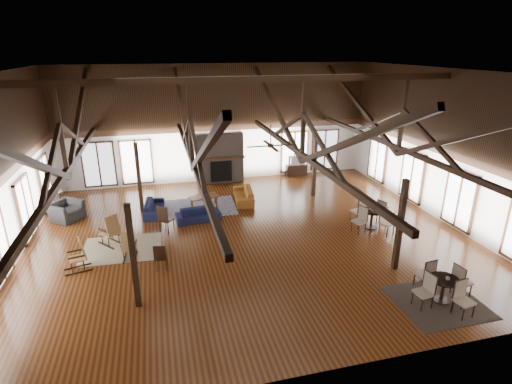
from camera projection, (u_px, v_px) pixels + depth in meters
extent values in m
plane|color=brown|center=(250.00, 235.00, 15.22)|extent=(16.00, 16.00, 0.00)
cube|color=black|center=(249.00, 72.00, 13.15)|extent=(16.00, 14.00, 0.02)
cube|color=white|center=(218.00, 124.00, 20.56)|extent=(16.00, 0.02, 6.00)
cube|color=white|center=(331.00, 252.00, 7.82)|extent=(16.00, 0.02, 6.00)
cube|color=white|center=(442.00, 146.00, 16.03)|extent=(0.02, 14.00, 6.00)
cube|color=black|center=(249.00, 79.00, 13.24)|extent=(15.60, 0.18, 0.22)
cube|color=black|center=(67.00, 170.00, 12.78)|extent=(0.16, 13.70, 0.18)
cube|color=black|center=(60.00, 128.00, 12.32)|extent=(0.14, 0.14, 2.70)
cube|color=black|center=(79.00, 115.00, 15.55)|extent=(0.15, 7.07, 3.12)
cube|color=black|center=(30.00, 162.00, 9.18)|extent=(0.15, 7.07, 3.12)
cube|color=black|center=(193.00, 162.00, 13.71)|extent=(0.16, 13.70, 0.18)
cube|color=black|center=(190.00, 123.00, 13.24)|extent=(0.14, 0.14, 2.70)
cube|color=black|center=(182.00, 111.00, 16.47)|extent=(0.15, 7.07, 3.12)
cube|color=black|center=(204.00, 152.00, 10.10)|extent=(0.15, 7.07, 3.12)
cube|color=black|center=(302.00, 154.00, 14.63)|extent=(0.16, 13.70, 0.18)
cube|color=black|center=(304.00, 118.00, 14.17)|extent=(0.14, 0.14, 2.70)
cube|color=black|center=(275.00, 107.00, 17.39)|extent=(0.15, 7.07, 3.12)
cube|color=black|center=(348.00, 143.00, 11.02)|extent=(0.15, 7.07, 3.12)
cube|color=black|center=(399.00, 148.00, 15.56)|extent=(0.16, 13.70, 0.18)
cube|color=black|center=(403.00, 113.00, 15.09)|extent=(0.14, 0.14, 2.70)
cube|color=black|center=(358.00, 104.00, 18.32)|extent=(0.15, 7.07, 3.12)
cube|color=black|center=(470.00, 135.00, 11.95)|extent=(0.15, 7.07, 3.12)
cube|color=black|center=(133.00, 257.00, 10.59)|extent=(0.16, 0.16, 3.05)
cube|color=black|center=(400.00, 226.00, 12.43)|extent=(0.16, 0.16, 3.05)
cube|color=black|center=(139.00, 178.00, 16.96)|extent=(0.16, 0.16, 3.05)
cube|color=black|center=(315.00, 165.00, 18.80)|extent=(0.16, 0.16, 3.05)
cube|color=brown|center=(220.00, 158.00, 20.85)|extent=(2.40, 0.62, 2.60)
cube|color=black|center=(221.00, 171.00, 20.78)|extent=(1.10, 0.06, 1.10)
cube|color=#351C10|center=(221.00, 158.00, 20.58)|extent=(2.50, 0.20, 0.12)
cylinder|color=black|center=(271.00, 135.00, 13.03)|extent=(0.04, 0.04, 0.70)
cylinder|color=black|center=(271.00, 146.00, 13.15)|extent=(0.20, 0.20, 0.10)
cube|color=black|center=(284.00, 145.00, 13.26)|extent=(0.70, 0.12, 0.02)
cube|color=black|center=(267.00, 143.00, 13.56)|extent=(0.12, 0.70, 0.02)
cube|color=black|center=(257.00, 147.00, 13.05)|extent=(0.70, 0.12, 0.02)
cube|color=black|center=(275.00, 149.00, 12.74)|extent=(0.12, 0.70, 0.02)
imported|color=#16193D|center=(198.00, 215.00, 16.40)|extent=(1.86, 0.86, 0.53)
imported|color=#151A3C|center=(154.00, 207.00, 17.13)|extent=(1.91, 0.93, 0.54)
imported|color=#91541C|center=(244.00, 195.00, 18.51)|extent=(2.08, 1.00, 0.59)
cube|color=brown|center=(204.00, 197.00, 17.82)|extent=(1.40, 0.92, 0.06)
cube|color=brown|center=(192.00, 205.00, 17.59)|extent=(0.06, 0.06, 0.44)
cube|color=brown|center=(191.00, 201.00, 17.97)|extent=(0.06, 0.06, 0.44)
cube|color=brown|center=(217.00, 202.00, 17.84)|extent=(0.06, 0.06, 0.44)
cube|color=brown|center=(215.00, 199.00, 18.23)|extent=(0.06, 0.06, 0.44)
imported|color=#B2B2B2|center=(207.00, 193.00, 17.90)|extent=(0.20, 0.20, 0.18)
imported|color=#2B2B2D|center=(66.00, 211.00, 16.49)|extent=(1.53, 1.57, 0.77)
cube|color=black|center=(61.00, 205.00, 17.34)|extent=(0.45, 0.45, 0.61)
cylinder|color=black|center=(59.00, 194.00, 17.17)|extent=(0.08, 0.08, 0.36)
cone|color=beige|center=(58.00, 189.00, 17.09)|extent=(0.32, 0.32, 0.26)
cube|color=olive|center=(110.00, 233.00, 14.40)|extent=(0.71, 0.71, 0.05)
cube|color=olive|center=(113.00, 226.00, 14.15)|extent=(0.52, 0.48, 0.74)
cube|color=black|center=(106.00, 246.00, 14.38)|extent=(0.62, 0.73, 0.05)
cube|color=black|center=(116.00, 241.00, 14.71)|extent=(0.62, 0.73, 0.05)
cube|color=olive|center=(130.00, 248.00, 13.48)|extent=(0.48, 0.46, 0.05)
cube|color=olive|center=(128.00, 242.00, 13.19)|extent=(0.46, 0.21, 0.64)
cube|color=black|center=(125.00, 257.00, 13.58)|extent=(0.12, 0.78, 0.05)
cube|color=black|center=(136.00, 257.00, 13.63)|extent=(0.12, 0.78, 0.05)
cube|color=olive|center=(77.00, 259.00, 12.72)|extent=(0.55, 0.56, 0.05)
cube|color=olive|center=(82.00, 248.00, 12.70)|extent=(0.29, 0.50, 0.68)
cube|color=black|center=(79.00, 272.00, 12.69)|extent=(0.82, 0.24, 0.05)
cube|color=black|center=(78.00, 267.00, 13.02)|extent=(0.82, 0.24, 0.05)
cube|color=black|center=(166.00, 220.00, 15.37)|extent=(0.66, 0.66, 0.06)
cube|color=black|center=(162.00, 214.00, 15.08)|extent=(0.40, 0.32, 0.61)
cylinder|color=black|center=(167.00, 225.00, 15.46)|extent=(0.04, 0.04, 0.50)
cube|color=black|center=(161.00, 257.00, 12.82)|extent=(0.44, 0.44, 0.05)
cube|color=black|center=(160.00, 253.00, 12.58)|extent=(0.38, 0.11, 0.50)
cylinder|color=black|center=(162.00, 263.00, 12.89)|extent=(0.03, 0.03, 0.41)
cylinder|color=black|center=(445.00, 279.00, 11.09)|extent=(0.82, 0.82, 0.04)
cylinder|color=black|center=(443.00, 290.00, 11.21)|extent=(0.10, 0.10, 0.67)
cylinder|color=black|center=(441.00, 300.00, 11.32)|extent=(0.49, 0.49, 0.04)
cylinder|color=black|center=(372.00, 211.00, 15.63)|extent=(0.84, 0.84, 0.04)
cylinder|color=black|center=(372.00, 219.00, 15.75)|extent=(0.10, 0.10, 0.69)
cylinder|color=black|center=(371.00, 227.00, 15.87)|extent=(0.50, 0.50, 0.04)
imported|color=#B2B2B2|center=(448.00, 279.00, 11.01)|extent=(0.12, 0.12, 0.09)
imported|color=#B2B2B2|center=(371.00, 209.00, 15.68)|extent=(0.15, 0.15, 0.10)
cube|color=black|center=(296.00, 170.00, 22.25)|extent=(1.17, 0.44, 0.59)
imported|color=#B2B2B2|center=(297.00, 160.00, 22.06)|extent=(0.95, 0.25, 0.54)
cube|color=tan|center=(122.00, 248.00, 14.22)|extent=(2.81, 2.26, 0.01)
cube|color=#171941|center=(200.00, 207.00, 17.85)|extent=(3.23, 2.47, 0.01)
cube|color=black|center=(437.00, 302.00, 11.24)|extent=(2.38, 2.17, 0.01)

